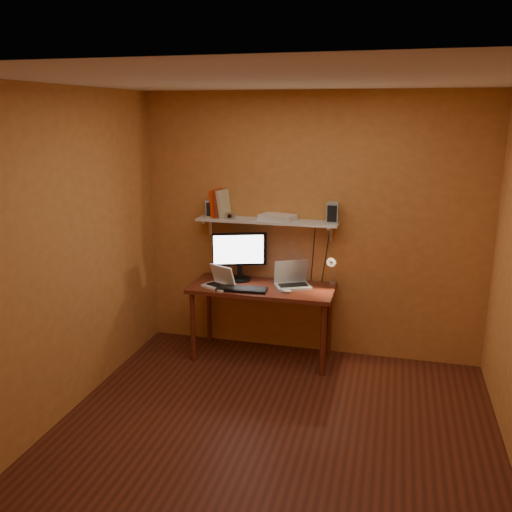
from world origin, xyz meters
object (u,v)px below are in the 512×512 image
(desk, at_px, (262,295))
(speaker_right, at_px, (333,213))
(wall_shelf, at_px, (267,221))
(mouse, at_px, (287,291))
(desk_lamp, at_px, (332,267))
(router, at_px, (278,217))
(keyboard, at_px, (242,289))
(monitor, at_px, (240,254))
(speaker_left, at_px, (211,209))
(shelf_camera, at_px, (231,216))
(laptop, at_px, (292,279))
(netbook, at_px, (220,281))

(desk, height_order, speaker_right, speaker_right)
(wall_shelf, relative_size, mouse, 15.75)
(mouse, bearing_deg, desk_lamp, 23.38)
(wall_shelf, distance_m, router, 0.11)
(keyboard, bearing_deg, desk, 44.01)
(monitor, distance_m, speaker_left, 0.54)
(desk_lamp, bearing_deg, speaker_left, 177.02)
(speaker_right, bearing_deg, router, -179.19)
(wall_shelf, bearing_deg, desk, -90.00)
(router, bearing_deg, keyboard, -125.23)
(shelf_camera, bearing_deg, router, 8.23)
(desk_lamp, distance_m, speaker_right, 0.52)
(desk_lamp, relative_size, shelf_camera, 3.37)
(monitor, bearing_deg, desk, -46.97)
(wall_shelf, relative_size, speaker_right, 7.06)
(speaker_left, bearing_deg, desk, -32.83)
(shelf_camera, relative_size, router, 0.33)
(monitor, relative_size, mouse, 5.86)
(wall_shelf, bearing_deg, speaker_right, 0.22)
(desk_lamp, bearing_deg, keyboard, -160.04)
(keyboard, distance_m, shelf_camera, 0.74)
(speaker_left, xyz_separation_m, speaker_right, (1.22, 0.01, 0.01))
(monitor, distance_m, speaker_right, 1.02)
(wall_shelf, xyz_separation_m, router, (0.10, 0.01, 0.04))
(speaker_right, xyz_separation_m, router, (-0.54, 0.00, -0.07))
(laptop, xyz_separation_m, speaker_right, (0.36, 0.10, 0.66))
(desk, relative_size, desk_lamp, 3.73)
(wall_shelf, height_order, desk_lamp, wall_shelf)
(desk, xyz_separation_m, monitor, (-0.27, 0.14, 0.36))
(wall_shelf, height_order, speaker_left, speaker_left)
(speaker_right, xyz_separation_m, shelf_camera, (-0.99, -0.06, -0.07))
(keyboard, bearing_deg, mouse, 2.06)
(laptop, xyz_separation_m, speaker_left, (-0.86, 0.10, 0.65))
(desk, relative_size, laptop, 3.53)
(laptop, distance_m, shelf_camera, 0.87)
(desk, bearing_deg, desk_lamp, 10.81)
(wall_shelf, xyz_separation_m, netbook, (-0.39, -0.31, -0.55))
(desk, bearing_deg, laptop, 18.37)
(desk_lamp, bearing_deg, desk, -169.19)
(shelf_camera, bearing_deg, laptop, -3.74)
(desk_lamp, bearing_deg, monitor, 178.85)
(monitor, bearing_deg, netbook, -134.81)
(netbook, xyz_separation_m, shelf_camera, (0.04, 0.24, 0.60))
(desk, xyz_separation_m, speaker_left, (-0.58, 0.19, 0.80))
(speaker_left, relative_size, speaker_right, 0.87)
(desk, relative_size, router, 4.21)
(monitor, xyz_separation_m, netbook, (-0.13, -0.26, -0.22))
(speaker_left, height_order, speaker_right, speaker_right)
(laptop, distance_m, keyboard, 0.51)
(desk_lamp, height_order, shelf_camera, shelf_camera)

